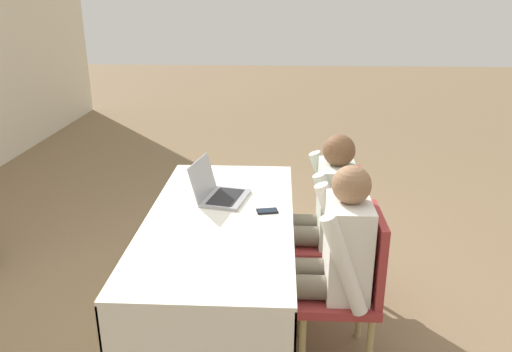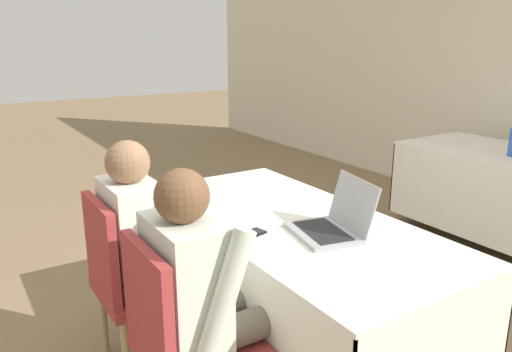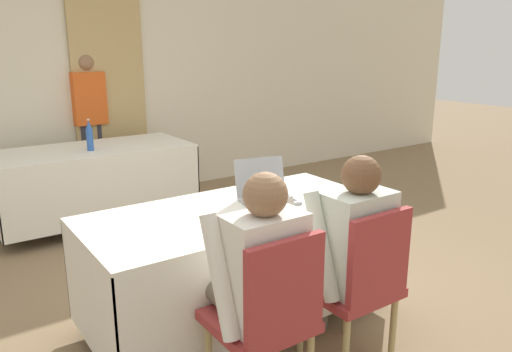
% 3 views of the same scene
% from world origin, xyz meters
% --- Properties ---
extents(ground_plane, '(24.00, 24.00, 0.00)m').
position_xyz_m(ground_plane, '(0.00, 0.00, 0.00)').
color(ground_plane, '#846B4C').
extents(conference_table_near, '(1.80, 0.85, 0.74)m').
position_xyz_m(conference_table_near, '(0.00, 0.00, 0.56)').
color(conference_table_near, white).
rests_on(conference_table_near, ground_plane).
extents(laptop, '(0.39, 0.37, 0.25)m').
position_xyz_m(laptop, '(0.25, 0.03, 0.78)').
color(laptop, '#99999E').
rests_on(laptop, conference_table_near).
extents(cell_phone, '(0.10, 0.14, 0.01)m').
position_xyz_m(cell_phone, '(0.06, -0.28, 0.74)').
color(cell_phone, black).
rests_on(cell_phone, conference_table_near).
extents(paper_beside_laptop, '(0.27, 0.33, 0.00)m').
position_xyz_m(paper_beside_laptop, '(-0.53, -0.18, 0.74)').
color(paper_beside_laptop, white).
rests_on(paper_beside_laptop, conference_table_near).
extents(chair_near_left, '(0.44, 0.44, 0.89)m').
position_xyz_m(chair_near_left, '(-0.29, -0.73, 0.49)').
color(chair_near_left, tan).
rests_on(chair_near_left, ground_plane).
extents(chair_near_right, '(0.44, 0.44, 0.89)m').
position_xyz_m(chair_near_right, '(0.29, -0.73, 0.49)').
color(chair_near_right, tan).
rests_on(chair_near_right, ground_plane).
extents(person_checkered_shirt, '(0.50, 0.52, 1.15)m').
position_xyz_m(person_checkered_shirt, '(-0.29, -0.63, 0.65)').
color(person_checkered_shirt, '#665B4C').
rests_on(person_checkered_shirt, ground_plane).
extents(person_white_shirt, '(0.50, 0.52, 1.15)m').
position_xyz_m(person_white_shirt, '(0.29, -0.63, 0.65)').
color(person_white_shirt, '#665B4C').
rests_on(person_white_shirt, ground_plane).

